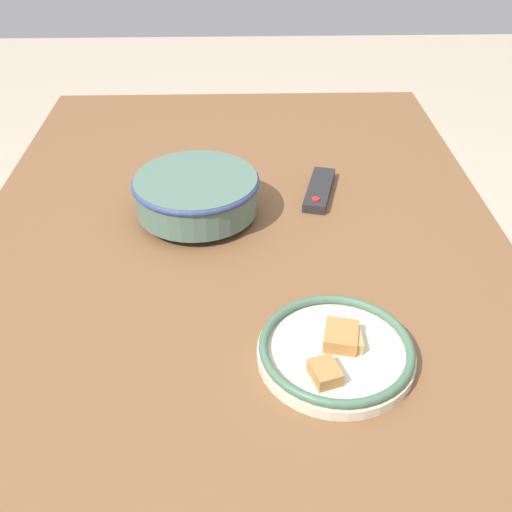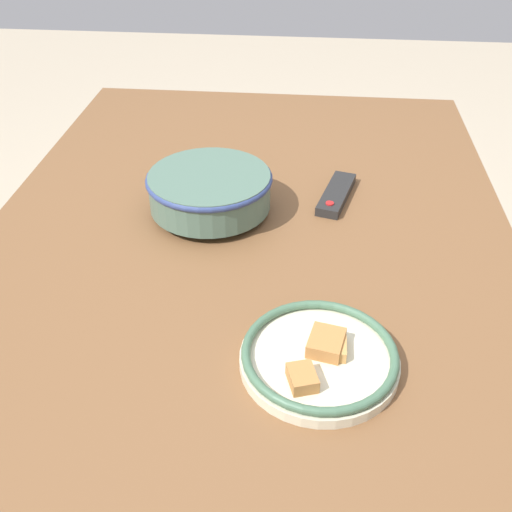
{
  "view_description": "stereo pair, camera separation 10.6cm",
  "coord_description": "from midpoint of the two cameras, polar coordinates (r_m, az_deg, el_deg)",
  "views": [
    {
      "loc": [
        0.98,
        0.01,
        1.41
      ],
      "look_at": [
        0.13,
        0.03,
        0.79
      ],
      "focal_mm": 42.0,
      "sensor_mm": 36.0,
      "label": 1
    },
    {
      "loc": [
        0.98,
        0.11,
        1.41
      ],
      "look_at": [
        0.13,
        0.03,
        0.79
      ],
      "focal_mm": 42.0,
      "sensor_mm": 36.0,
      "label": 2
    }
  ],
  "objects": [
    {
      "name": "food_plate",
      "position": [
        0.92,
        4.36,
        -9.11
      ],
      "size": [
        0.24,
        0.24,
        0.04
      ],
      "color": "beige",
      "rests_on": "dining_table"
    },
    {
      "name": "dining_table",
      "position": [
        1.23,
        -4.06,
        -1.0
      ],
      "size": [
        1.54,
        1.06,
        0.75
      ],
      "color": "brown",
      "rests_on": "ground_plane"
    },
    {
      "name": "ground_plane",
      "position": [
        1.72,
        -3.06,
        -19.31
      ],
      "size": [
        8.0,
        8.0,
        0.0
      ],
      "primitive_type": "plane",
      "color": "#B7A88E"
    },
    {
      "name": "tv_remote",
      "position": [
        1.32,
        3.78,
        6.24
      ],
      "size": [
        0.18,
        0.09,
        0.02
      ],
      "rotation": [
        0.0,
        0.0,
        4.46
      ],
      "color": "black",
      "rests_on": "dining_table"
    },
    {
      "name": "noodle_bowl",
      "position": [
        1.24,
        -8.15,
        5.84
      ],
      "size": [
        0.26,
        0.26,
        0.09
      ],
      "color": "#4C6B5B",
      "rests_on": "dining_table"
    }
  ]
}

